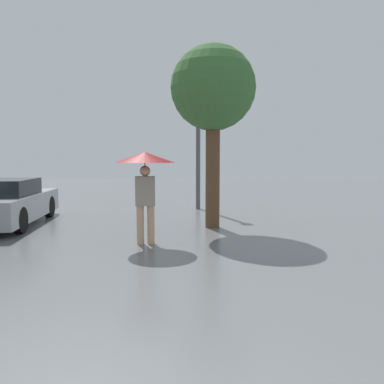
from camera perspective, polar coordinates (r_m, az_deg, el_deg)
pedestrian at (r=7.55m, az=-7.18°, el=3.67°), size 1.21×1.21×1.86m
parked_car_farthest at (r=10.88m, az=-26.51°, el=-1.53°), size 1.68×4.01×1.20m
tree at (r=9.48m, az=3.22°, el=15.12°), size 2.08×2.08×4.50m
street_lamp at (r=12.88m, az=0.94°, el=10.61°), size 0.33×0.33×4.94m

